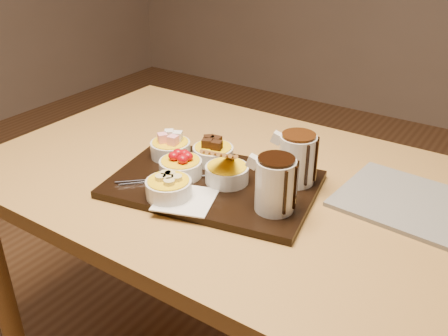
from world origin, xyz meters
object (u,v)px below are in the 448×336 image
Objects in this scene: serving_board at (213,184)px; pitcher_dark_chocolate at (275,185)px; dining_table at (226,206)px; pitcher_milk_chocolate at (297,160)px; newspaper at (413,204)px; bowl_strawberries at (181,168)px.

pitcher_dark_chocolate is (0.17, -0.03, 0.07)m from serving_board.
pitcher_milk_chocolate reaches higher than dining_table.
serving_board is at bearing -151.99° from newspaper.
pitcher_milk_chocolate is (-0.02, 0.13, 0.00)m from pitcher_dark_chocolate.
bowl_strawberries is (-0.06, -0.10, 0.14)m from dining_table.
pitcher_dark_chocolate is 0.32m from newspaper.
bowl_strawberries is 0.89× the size of pitcher_milk_chocolate.
dining_table is 0.45m from newspaper.
newspaper is at bearing 22.42° from bowl_strawberries.
pitcher_dark_chocolate reaches higher than bowl_strawberries.
pitcher_milk_chocolate is (0.24, 0.12, 0.04)m from bowl_strawberries.
pitcher_milk_chocolate is (0.18, 0.02, 0.17)m from dining_table.
pitcher_dark_chocolate reaches higher than newspaper.
pitcher_dark_chocolate is at bearing -94.40° from pitcher_milk_chocolate.
bowl_strawberries is at bearing -163.61° from pitcher_milk_chocolate.
dining_table is 2.61× the size of serving_board.
pitcher_dark_chocolate is at bearing -1.54° from bowl_strawberries.
serving_board is 0.20m from pitcher_milk_chocolate.
dining_table is 12.00× the size of bowl_strawberries.
pitcher_milk_chocolate is 0.27m from newspaper.
dining_table is 3.94× the size of newspaper.
dining_table is 10.66× the size of pitcher_milk_chocolate.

